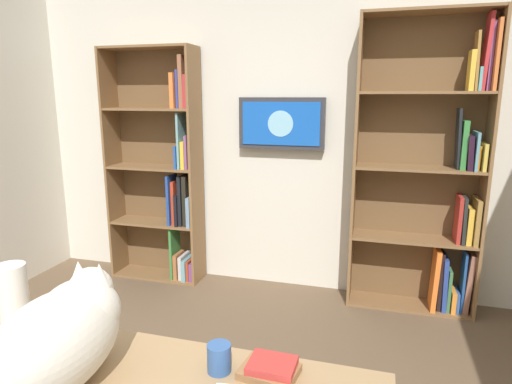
{
  "coord_description": "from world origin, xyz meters",
  "views": [
    {
      "loc": [
        -0.81,
        1.38,
        1.64
      ],
      "look_at": [
        -0.1,
        -1.12,
        1.07
      ],
      "focal_mm": 30.63,
      "sensor_mm": 36.0,
      "label": 1
    }
  ],
  "objects_px": {
    "bookshelf_left": "(433,180)",
    "desk_book_stack": "(270,369)",
    "coffee_mug": "(219,358)",
    "bookshelf_right": "(165,173)",
    "wall_mounted_tv": "(281,123)",
    "paper_towel_roll": "(14,299)",
    "cat": "(64,333)"
  },
  "relations": [
    {
      "from": "wall_mounted_tv",
      "to": "desk_book_stack",
      "type": "relative_size",
      "value": 3.56
    },
    {
      "from": "bookshelf_left",
      "to": "wall_mounted_tv",
      "type": "distance_m",
      "value": 1.25
    },
    {
      "from": "bookshelf_right",
      "to": "paper_towel_roll",
      "type": "distance_m",
      "value": 2.28
    },
    {
      "from": "bookshelf_right",
      "to": "desk_book_stack",
      "type": "height_order",
      "value": "bookshelf_right"
    },
    {
      "from": "wall_mounted_tv",
      "to": "paper_towel_roll",
      "type": "height_order",
      "value": "wall_mounted_tv"
    },
    {
      "from": "wall_mounted_tv",
      "to": "cat",
      "type": "height_order",
      "value": "wall_mounted_tv"
    },
    {
      "from": "paper_towel_roll",
      "to": "coffee_mug",
      "type": "relative_size",
      "value": 2.83
    },
    {
      "from": "cat",
      "to": "desk_book_stack",
      "type": "distance_m",
      "value": 0.67
    },
    {
      "from": "bookshelf_right",
      "to": "cat",
      "type": "relative_size",
      "value": 3.06
    },
    {
      "from": "bookshelf_right",
      "to": "paper_towel_roll",
      "type": "height_order",
      "value": "bookshelf_right"
    },
    {
      "from": "cat",
      "to": "coffee_mug",
      "type": "height_order",
      "value": "cat"
    },
    {
      "from": "wall_mounted_tv",
      "to": "desk_book_stack",
      "type": "xyz_separation_m",
      "value": [
        -0.48,
        2.3,
        -0.65
      ]
    },
    {
      "from": "wall_mounted_tv",
      "to": "desk_book_stack",
      "type": "height_order",
      "value": "wall_mounted_tv"
    },
    {
      "from": "coffee_mug",
      "to": "desk_book_stack",
      "type": "height_order",
      "value": "coffee_mug"
    },
    {
      "from": "coffee_mug",
      "to": "cat",
      "type": "bearing_deg",
      "value": 21.11
    },
    {
      "from": "coffee_mug",
      "to": "desk_book_stack",
      "type": "bearing_deg",
      "value": -172.46
    },
    {
      "from": "paper_towel_roll",
      "to": "coffee_mug",
      "type": "distance_m",
      "value": 0.85
    },
    {
      "from": "paper_towel_roll",
      "to": "desk_book_stack",
      "type": "xyz_separation_m",
      "value": [
        -1.01,
        0.0,
        -0.11
      ]
    },
    {
      "from": "bookshelf_left",
      "to": "paper_towel_roll",
      "type": "distance_m",
      "value": 2.81
    },
    {
      "from": "wall_mounted_tv",
      "to": "bookshelf_right",
      "type": "bearing_deg",
      "value": 4.51
    },
    {
      "from": "bookshelf_right",
      "to": "bookshelf_left",
      "type": "bearing_deg",
      "value": -179.92
    },
    {
      "from": "bookshelf_left",
      "to": "desk_book_stack",
      "type": "distance_m",
      "value": 2.34
    },
    {
      "from": "coffee_mug",
      "to": "wall_mounted_tv",
      "type": "bearing_deg",
      "value": -82.29
    },
    {
      "from": "paper_towel_roll",
      "to": "coffee_mug",
      "type": "height_order",
      "value": "paper_towel_roll"
    },
    {
      "from": "wall_mounted_tv",
      "to": "paper_towel_roll",
      "type": "bearing_deg",
      "value": 77.05
    },
    {
      "from": "paper_towel_roll",
      "to": "coffee_mug",
      "type": "bearing_deg",
      "value": 178.33
    },
    {
      "from": "desk_book_stack",
      "to": "wall_mounted_tv",
      "type": "bearing_deg",
      "value": -78.14
    },
    {
      "from": "desk_book_stack",
      "to": "coffee_mug",
      "type": "bearing_deg",
      "value": 7.54
    },
    {
      "from": "paper_towel_roll",
      "to": "bookshelf_right",
      "type": "bearing_deg",
      "value": -77.23
    },
    {
      "from": "bookshelf_right",
      "to": "desk_book_stack",
      "type": "bearing_deg",
      "value": 124.3
    },
    {
      "from": "cat",
      "to": "desk_book_stack",
      "type": "xyz_separation_m",
      "value": [
        -0.62,
        -0.2,
        -0.14
      ]
    },
    {
      "from": "wall_mounted_tv",
      "to": "coffee_mug",
      "type": "relative_size",
      "value": 7.42
    }
  ]
}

